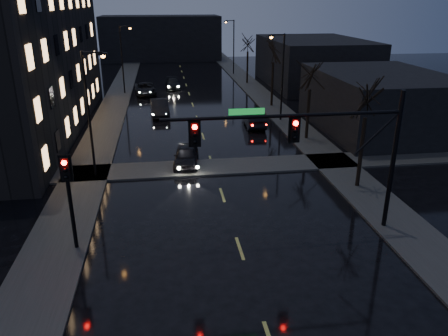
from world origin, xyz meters
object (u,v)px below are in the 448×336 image
object	(u,v)px
oncoming_car_c	(145,89)
oncoming_car_d	(173,84)
oncoming_car_a	(186,156)
oncoming_car_b	(160,107)
lead_car	(254,118)

from	to	relation	value
oncoming_car_c	oncoming_car_d	bearing A→B (deg)	39.44
oncoming_car_a	oncoming_car_d	size ratio (longest dim) A/B	0.92
oncoming_car_b	oncoming_car_c	xyz separation A→B (m)	(-1.68, 10.50, -0.07)
oncoming_car_b	oncoming_car_c	size ratio (longest dim) A/B	0.92
oncoming_car_b	lead_car	bearing A→B (deg)	-36.19
oncoming_car_a	oncoming_car_c	distance (m)	25.28
oncoming_car_c	oncoming_car_d	size ratio (longest dim) A/B	1.16
oncoming_car_b	oncoming_car_c	world-z (taller)	oncoming_car_b
oncoming_car_a	oncoming_car_b	distance (m)	14.65
lead_car	oncoming_car_a	bearing A→B (deg)	56.75
oncoming_car_a	oncoming_car_b	xyz separation A→B (m)	(-1.78, 14.55, 0.09)
oncoming_car_b	oncoming_car_d	world-z (taller)	oncoming_car_b
oncoming_car_d	oncoming_car_b	bearing A→B (deg)	-99.41
oncoming_car_d	oncoming_car_c	bearing A→B (deg)	-137.49
oncoming_car_a	oncoming_car_d	xyz separation A→B (m)	(-0.04, 28.44, -0.05)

